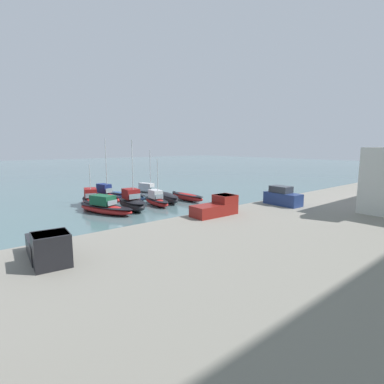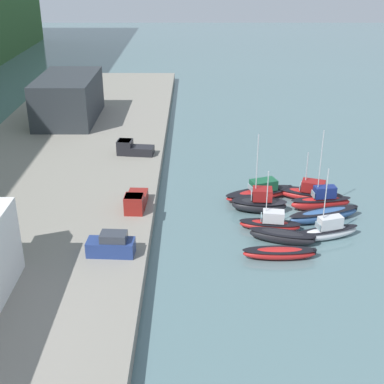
{
  "view_description": "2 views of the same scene",
  "coord_description": "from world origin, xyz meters",
  "px_view_note": "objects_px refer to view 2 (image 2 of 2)",
  "views": [
    {
      "loc": [
        18.78,
        35.58,
        8.14
      ],
      "look_at": [
        -4.09,
        8.42,
        2.67
      ],
      "focal_mm": 28.0,
      "sensor_mm": 36.0,
      "label": 1
    },
    {
      "loc": [
        -51.87,
        9.14,
        26.45
      ],
      "look_at": [
        1.19,
        9.32,
        2.0
      ],
      "focal_mm": 50.0,
      "sensor_mm": 36.0,
      "label": 2
    }
  ],
  "objects_px": {
    "moored_boat_0": "(280,253)",
    "moored_boat_5": "(327,231)",
    "moored_boat_3": "(260,203)",
    "moored_boat_4": "(261,192)",
    "moored_boat_8": "(310,193)",
    "moored_boat_6": "(324,215)",
    "moored_boat_7": "(321,201)",
    "parked_car_0": "(111,245)",
    "moored_boat_1": "(282,236)",
    "pickup_truck_1": "(136,201)",
    "pickup_truck_0": "(132,148)",
    "moored_boat_2": "(270,223)"
  },
  "relations": [
    {
      "from": "moored_boat_2",
      "to": "moored_boat_7",
      "type": "xyz_separation_m",
      "value": [
        4.67,
        -6.17,
        0.27
      ]
    },
    {
      "from": "moored_boat_5",
      "to": "moored_boat_6",
      "type": "distance_m",
      "value": 3.85
    },
    {
      "from": "pickup_truck_0",
      "to": "moored_boat_7",
      "type": "bearing_deg",
      "value": -114.62
    },
    {
      "from": "moored_boat_3",
      "to": "moored_boat_4",
      "type": "bearing_deg",
      "value": -3.99
    },
    {
      "from": "moored_boat_1",
      "to": "moored_boat_5",
      "type": "relative_size",
      "value": 0.89
    },
    {
      "from": "moored_boat_6",
      "to": "moored_boat_8",
      "type": "height_order",
      "value": "moored_boat_8"
    },
    {
      "from": "moored_boat_2",
      "to": "moored_boat_5",
      "type": "height_order",
      "value": "moored_boat_5"
    },
    {
      "from": "pickup_truck_1",
      "to": "parked_car_0",
      "type": "bearing_deg",
      "value": 84.89
    },
    {
      "from": "moored_boat_1",
      "to": "moored_boat_6",
      "type": "bearing_deg",
      "value": -32.29
    },
    {
      "from": "parked_car_0",
      "to": "pickup_truck_1",
      "type": "relative_size",
      "value": 0.89
    },
    {
      "from": "moored_boat_2",
      "to": "pickup_truck_1",
      "type": "xyz_separation_m",
      "value": [
        1.99,
        13.93,
        1.51
      ]
    },
    {
      "from": "moored_boat_5",
      "to": "parked_car_0",
      "type": "bearing_deg",
      "value": 88.02
    },
    {
      "from": "parked_car_0",
      "to": "pickup_truck_1",
      "type": "height_order",
      "value": "parked_car_0"
    },
    {
      "from": "moored_boat_5",
      "to": "moored_boat_6",
      "type": "bearing_deg",
      "value": -25.35
    },
    {
      "from": "moored_boat_6",
      "to": "pickup_truck_0",
      "type": "relative_size",
      "value": 1.69
    },
    {
      "from": "moored_boat_1",
      "to": "pickup_truck_1",
      "type": "height_order",
      "value": "pickup_truck_1"
    },
    {
      "from": "moored_boat_6",
      "to": "parked_car_0",
      "type": "height_order",
      "value": "parked_car_0"
    },
    {
      "from": "moored_boat_0",
      "to": "moored_boat_3",
      "type": "bearing_deg",
      "value": 3.93
    },
    {
      "from": "moored_boat_4",
      "to": "moored_boat_8",
      "type": "xyz_separation_m",
      "value": [
        -0.46,
        -5.59,
        0.08
      ]
    },
    {
      "from": "moored_boat_6",
      "to": "moored_boat_4",
      "type": "bearing_deg",
      "value": 28.05
    },
    {
      "from": "moored_boat_7",
      "to": "pickup_truck_0",
      "type": "distance_m",
      "value": 25.87
    },
    {
      "from": "moored_boat_3",
      "to": "moored_boat_6",
      "type": "xyz_separation_m",
      "value": [
        -2.28,
        -6.55,
        -0.29
      ]
    },
    {
      "from": "moored_boat_5",
      "to": "pickup_truck_1",
      "type": "distance_m",
      "value": 19.66
    },
    {
      "from": "moored_boat_4",
      "to": "pickup_truck_0",
      "type": "relative_size",
      "value": 1.78
    },
    {
      "from": "moored_boat_2",
      "to": "moored_boat_3",
      "type": "bearing_deg",
      "value": 16.95
    },
    {
      "from": "moored_boat_3",
      "to": "pickup_truck_0",
      "type": "height_order",
      "value": "moored_boat_3"
    },
    {
      "from": "moored_boat_1",
      "to": "pickup_truck_0",
      "type": "distance_m",
      "value": 26.65
    },
    {
      "from": "moored_boat_4",
      "to": "moored_boat_6",
      "type": "bearing_deg",
      "value": -152.95
    },
    {
      "from": "moored_boat_8",
      "to": "pickup_truck_0",
      "type": "xyz_separation_m",
      "value": [
        10.91,
        21.38,
        1.4
      ]
    },
    {
      "from": "parked_car_0",
      "to": "moored_boat_5",
      "type": "bearing_deg",
      "value": -72.3
    },
    {
      "from": "moored_boat_0",
      "to": "parked_car_0",
      "type": "bearing_deg",
      "value": 95.46
    },
    {
      "from": "moored_boat_1",
      "to": "moored_boat_7",
      "type": "height_order",
      "value": "moored_boat_7"
    },
    {
      "from": "moored_boat_1",
      "to": "parked_car_0",
      "type": "distance_m",
      "value": 16.69
    },
    {
      "from": "moored_boat_0",
      "to": "moored_boat_5",
      "type": "xyz_separation_m",
      "value": [
        3.65,
        -5.16,
        0.31
      ]
    },
    {
      "from": "moored_boat_1",
      "to": "moored_boat_2",
      "type": "xyz_separation_m",
      "value": [
        2.65,
        0.81,
        0.07
      ]
    },
    {
      "from": "moored_boat_7",
      "to": "pickup_truck_1",
      "type": "height_order",
      "value": "moored_boat_7"
    },
    {
      "from": "moored_boat_2",
      "to": "moored_boat_6",
      "type": "bearing_deg",
      "value": -64.5
    },
    {
      "from": "moored_boat_8",
      "to": "pickup_truck_0",
      "type": "height_order",
      "value": "moored_boat_8"
    },
    {
      "from": "moored_boat_7",
      "to": "pickup_truck_0",
      "type": "relative_size",
      "value": 1.86
    },
    {
      "from": "moored_boat_5",
      "to": "pickup_truck_1",
      "type": "xyz_separation_m",
      "value": [
        3.91,
        19.22,
        1.38
      ]
    },
    {
      "from": "moored_boat_2",
      "to": "pickup_truck_1",
      "type": "height_order",
      "value": "moored_boat_2"
    },
    {
      "from": "moored_boat_8",
      "to": "moored_boat_4",
      "type": "bearing_deg",
      "value": 103.77
    },
    {
      "from": "moored_boat_7",
      "to": "pickup_truck_0",
      "type": "xyz_separation_m",
      "value": [
        13.35,
        22.13,
        1.24
      ]
    },
    {
      "from": "moored_boat_2",
      "to": "moored_boat_3",
      "type": "distance_m",
      "value": 4.22
    },
    {
      "from": "moored_boat_4",
      "to": "moored_boat_6",
      "type": "xyz_separation_m",
      "value": [
        -5.68,
        -6.04,
        -0.05
      ]
    },
    {
      "from": "moored_boat_3",
      "to": "moored_boat_7",
      "type": "distance_m",
      "value": 6.86
    },
    {
      "from": "moored_boat_0",
      "to": "moored_boat_8",
      "type": "bearing_deg",
      "value": -23.44
    },
    {
      "from": "moored_boat_7",
      "to": "parked_car_0",
      "type": "height_order",
      "value": "moored_boat_7"
    },
    {
      "from": "moored_boat_4",
      "to": "parked_car_0",
      "type": "relative_size",
      "value": 2.04
    },
    {
      "from": "moored_boat_0",
      "to": "moored_boat_8",
      "type": "distance_m",
      "value": 13.74
    }
  ]
}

